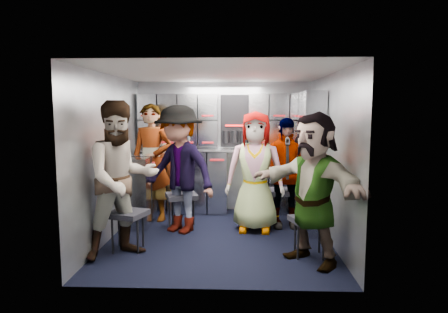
{
  "coord_description": "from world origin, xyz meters",
  "views": [
    {
      "loc": [
        0.27,
        -5.01,
        1.65
      ],
      "look_at": [
        0.05,
        0.35,
        1.02
      ],
      "focal_mm": 32.0,
      "sensor_mm": 36.0,
      "label": 1
    }
  ],
  "objects_px": {
    "jump_seat_near_left": "(128,216)",
    "attendant_arc_c": "(255,172)",
    "jump_seat_near_right": "(309,222)",
    "attendant_arc_b": "(179,169)",
    "attendant_arc_e": "(313,188)",
    "attendant_arc_a": "(122,180)",
    "attendant_arc_d": "(284,173)",
    "jump_seat_center": "(254,200)",
    "attendant_standing": "(152,162)",
    "jump_seat_mid_left": "(182,198)",
    "jump_seat_mid_right": "(283,193)"
  },
  "relations": [
    {
      "from": "attendant_arc_e",
      "to": "attendant_arc_d",
      "type": "bearing_deg",
      "value": 147.48
    },
    {
      "from": "jump_seat_mid_left",
      "to": "attendant_arc_e",
      "type": "distance_m",
      "value": 2.05
    },
    {
      "from": "jump_seat_mid_right",
      "to": "attendant_standing",
      "type": "relative_size",
      "value": 0.29
    },
    {
      "from": "jump_seat_near_right",
      "to": "attendant_arc_a",
      "type": "distance_m",
      "value": 2.16
    },
    {
      "from": "attendant_arc_a",
      "to": "attendant_standing",
      "type": "bearing_deg",
      "value": 54.29
    },
    {
      "from": "jump_seat_near_left",
      "to": "jump_seat_mid_left",
      "type": "height_order",
      "value": "jump_seat_mid_left"
    },
    {
      "from": "jump_seat_near_right",
      "to": "attendant_arc_b",
      "type": "bearing_deg",
      "value": 151.77
    },
    {
      "from": "jump_seat_mid_left",
      "to": "attendant_arc_d",
      "type": "height_order",
      "value": "attendant_arc_d"
    },
    {
      "from": "jump_seat_mid_right",
      "to": "attendant_standing",
      "type": "distance_m",
      "value": 1.99
    },
    {
      "from": "jump_seat_mid_right",
      "to": "attendant_arc_e",
      "type": "relative_size",
      "value": 0.31
    },
    {
      "from": "attendant_arc_a",
      "to": "attendant_arc_e",
      "type": "distance_m",
      "value": 2.1
    },
    {
      "from": "jump_seat_mid_left",
      "to": "attendant_arc_e",
      "type": "relative_size",
      "value": 0.31
    },
    {
      "from": "jump_seat_near_right",
      "to": "attendant_arc_b",
      "type": "distance_m",
      "value": 1.87
    },
    {
      "from": "jump_seat_center",
      "to": "jump_seat_mid_right",
      "type": "distance_m",
      "value": 0.46
    },
    {
      "from": "attendant_arc_c",
      "to": "attendant_arc_e",
      "type": "distance_m",
      "value": 1.28
    },
    {
      "from": "attendant_standing",
      "to": "attendant_arc_a",
      "type": "height_order",
      "value": "attendant_arc_a"
    },
    {
      "from": "jump_seat_near_left",
      "to": "attendant_arc_e",
      "type": "relative_size",
      "value": 0.3
    },
    {
      "from": "jump_seat_mid_right",
      "to": "jump_seat_near_left",
      "type": "bearing_deg",
      "value": -147.79
    },
    {
      "from": "attendant_arc_b",
      "to": "attendant_arc_d",
      "type": "bearing_deg",
      "value": 41.27
    },
    {
      "from": "jump_seat_center",
      "to": "attendant_arc_a",
      "type": "xyz_separation_m",
      "value": [
        -1.52,
        -1.21,
        0.5
      ]
    },
    {
      "from": "attendant_arc_b",
      "to": "attendant_arc_c",
      "type": "height_order",
      "value": "attendant_arc_b"
    },
    {
      "from": "jump_seat_center",
      "to": "attendant_arc_b",
      "type": "relative_size",
      "value": 0.25
    },
    {
      "from": "jump_seat_near_left",
      "to": "jump_seat_near_right",
      "type": "xyz_separation_m",
      "value": [
        2.1,
        -0.11,
        -0.02
      ]
    },
    {
      "from": "jump_seat_near_left",
      "to": "attendant_arc_b",
      "type": "xyz_separation_m",
      "value": [
        0.5,
        0.75,
        0.44
      ]
    },
    {
      "from": "jump_seat_near_left",
      "to": "attendant_arc_c",
      "type": "xyz_separation_m",
      "value": [
        1.52,
        0.85,
        0.4
      ]
    },
    {
      "from": "jump_seat_mid_left",
      "to": "attendant_standing",
      "type": "height_order",
      "value": "attendant_standing"
    },
    {
      "from": "attendant_arc_a",
      "to": "attendant_arc_d",
      "type": "xyz_separation_m",
      "value": [
        1.94,
        1.22,
        -0.11
      ]
    },
    {
      "from": "attendant_arc_a",
      "to": "jump_seat_center",
      "type": "bearing_deg",
      "value": 2.78
    },
    {
      "from": "jump_seat_mid_right",
      "to": "attendant_arc_d",
      "type": "height_order",
      "value": "attendant_arc_d"
    },
    {
      "from": "jump_seat_mid_left",
      "to": "jump_seat_mid_right",
      "type": "height_order",
      "value": "jump_seat_mid_right"
    },
    {
      "from": "attendant_standing",
      "to": "attendant_arc_c",
      "type": "bearing_deg",
      "value": -6.0
    },
    {
      "from": "jump_seat_near_left",
      "to": "jump_seat_center",
      "type": "bearing_deg",
      "value": 34.1
    },
    {
      "from": "jump_seat_near_right",
      "to": "attendant_arc_d",
      "type": "bearing_deg",
      "value": 97.96
    },
    {
      "from": "jump_seat_mid_right",
      "to": "attendant_arc_c",
      "type": "bearing_deg",
      "value": -138.31
    },
    {
      "from": "jump_seat_center",
      "to": "attendant_arc_a",
      "type": "bearing_deg",
      "value": -141.51
    },
    {
      "from": "attendant_standing",
      "to": "attendant_arc_a",
      "type": "distance_m",
      "value": 1.51
    },
    {
      "from": "attendant_arc_b",
      "to": "attendant_arc_a",
      "type": "bearing_deg",
      "value": -88.53
    },
    {
      "from": "jump_seat_near_left",
      "to": "attendant_arc_a",
      "type": "distance_m",
      "value": 0.5
    },
    {
      "from": "jump_seat_center",
      "to": "attendant_arc_c",
      "type": "height_order",
      "value": "attendant_arc_c"
    },
    {
      "from": "jump_seat_center",
      "to": "attendant_arc_b",
      "type": "xyz_separation_m",
      "value": [
        -1.02,
        -0.28,
        0.48
      ]
    },
    {
      "from": "attendant_arc_d",
      "to": "jump_seat_center",
      "type": "bearing_deg",
      "value": 177.06
    },
    {
      "from": "jump_seat_mid_left",
      "to": "attendant_arc_c",
      "type": "bearing_deg",
      "value": -4.3
    },
    {
      "from": "jump_seat_near_left",
      "to": "attendant_arc_e",
      "type": "distance_m",
      "value": 2.16
    },
    {
      "from": "attendant_arc_a",
      "to": "attendant_arc_c",
      "type": "bearing_deg",
      "value": -1.61
    },
    {
      "from": "jump_seat_mid_right",
      "to": "attendant_standing",
      "type": "height_order",
      "value": "attendant_standing"
    },
    {
      "from": "attendant_standing",
      "to": "attendant_arc_e",
      "type": "xyz_separation_m",
      "value": [
        2.1,
        -1.62,
        -0.05
      ]
    },
    {
      "from": "jump_seat_near_right",
      "to": "attendant_arc_c",
      "type": "height_order",
      "value": "attendant_arc_c"
    },
    {
      "from": "jump_seat_near_right",
      "to": "attendant_arc_e",
      "type": "bearing_deg",
      "value": -90.0
    },
    {
      "from": "jump_seat_center",
      "to": "attendant_arc_b",
      "type": "bearing_deg",
      "value": -164.55
    },
    {
      "from": "jump_seat_mid_right",
      "to": "attendant_arc_c",
      "type": "height_order",
      "value": "attendant_arc_c"
    }
  ]
}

